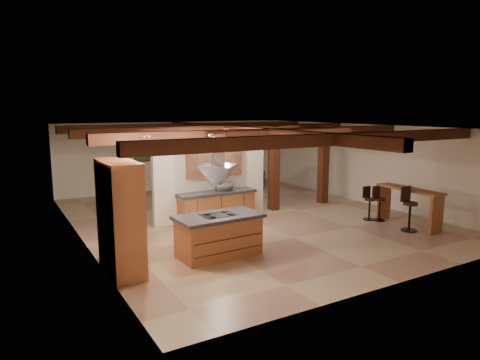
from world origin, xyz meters
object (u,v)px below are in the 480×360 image
object	(u,v)px
dining_table	(214,194)
kitchen_island	(219,235)
sofa	(238,179)
bar_counter	(409,200)

from	to	relation	value
dining_table	kitchen_island	bearing A→B (deg)	-121.45
sofa	bar_counter	world-z (taller)	bar_counter
dining_table	bar_counter	distance (m)	6.80
dining_table	sofa	bearing A→B (deg)	40.44
kitchen_island	dining_table	bearing A→B (deg)	64.39
dining_table	sofa	xyz separation A→B (m)	(2.57, 2.68, -0.04)
dining_table	bar_counter	size ratio (longest dim) A/B	0.84
kitchen_island	sofa	xyz separation A→B (m)	(5.10, 7.96, -0.22)
sofa	bar_counter	size ratio (longest dim) A/B	0.89
dining_table	bar_counter	world-z (taller)	bar_counter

